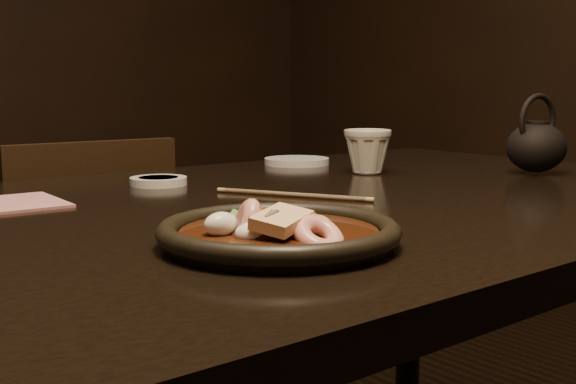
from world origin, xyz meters
TOP-DOWN VIEW (x-y plane):
  - table at (0.00, 0.00)m, footprint 1.60×0.90m
  - chair at (0.00, 0.70)m, footprint 0.40×0.40m
  - plate at (-0.17, -0.23)m, footprint 0.25×0.25m
  - stirfry at (-0.17, -0.23)m, footprint 0.13×0.16m
  - soy_dish at (-0.04, 0.25)m, footprint 0.09×0.09m
  - saucer_right at (0.33, 0.34)m, footprint 0.13×0.13m
  - tea_cup at (0.33, 0.14)m, footprint 0.11×0.11m
  - chopsticks at (0.05, 0.01)m, footprint 0.12×0.22m
  - napkin at (-0.30, 0.20)m, footprint 0.15×0.15m
  - teapot at (0.56, -0.06)m, footprint 0.13×0.11m

SIDE VIEW (x-z plane):
  - chair at x=0.00m, z-range 0.04..0.83m
  - table at x=0.00m, z-range 0.30..1.05m
  - napkin at x=-0.30m, z-range 0.75..0.75m
  - chopsticks at x=0.05m, z-range 0.75..0.76m
  - soy_dish at x=-0.04m, z-range 0.75..0.76m
  - saucer_right at x=0.33m, z-range 0.75..0.76m
  - plate at x=-0.17m, z-range 0.75..0.78m
  - stirfry at x=-0.17m, z-range 0.74..0.79m
  - tea_cup at x=0.33m, z-range 0.75..0.84m
  - teapot at x=0.56m, z-range 0.73..0.88m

